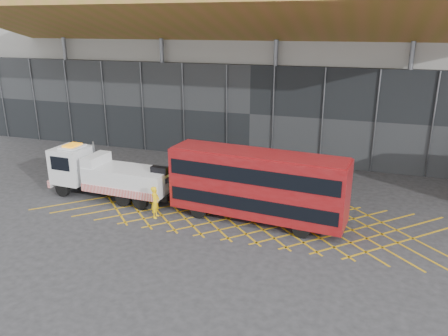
% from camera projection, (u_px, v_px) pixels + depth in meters
% --- Properties ---
extents(ground_plane, '(120.00, 120.00, 0.00)m').
position_uv_depth(ground_plane, '(173.00, 205.00, 28.19)').
color(ground_plane, '#28292B').
extents(road_markings, '(26.36, 7.16, 0.01)m').
position_uv_depth(road_markings, '(244.00, 215.00, 26.74)').
color(road_markings, '#CB9513').
rests_on(road_markings, ground_plane).
extents(construction_building, '(55.00, 23.97, 18.00)m').
position_uv_depth(construction_building, '(270.00, 48.00, 41.37)').
color(construction_building, gray).
rests_on(construction_building, ground_plane).
extents(recovery_truck, '(10.06, 2.77, 3.50)m').
position_uv_depth(recovery_truck, '(106.00, 174.00, 29.10)').
color(recovery_truck, black).
rests_on(recovery_truck, ground_plane).
extents(bus_towed, '(10.58, 3.37, 4.23)m').
position_uv_depth(bus_towed, '(257.00, 183.00, 25.32)').
color(bus_towed, maroon).
rests_on(bus_towed, ground_plane).
extents(worker, '(0.56, 0.77, 1.97)m').
position_uv_depth(worker, '(155.00, 202.00, 26.19)').
color(worker, yellow).
rests_on(worker, ground_plane).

